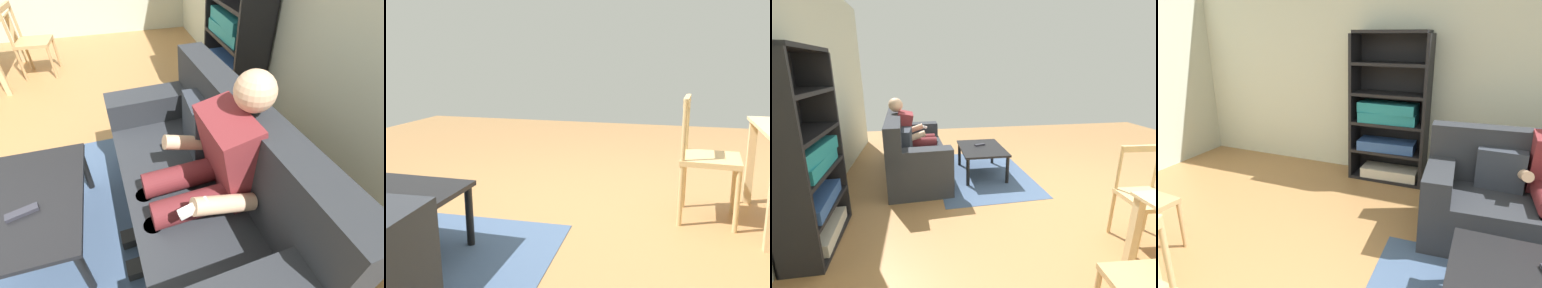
# 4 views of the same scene
# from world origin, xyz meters

# --- Properties ---
(couch) EXTENTS (1.89, 0.94, 0.96)m
(couch) POSITION_xyz_m (1.21, 2.06, 0.35)
(couch) COLOR #282B30
(couch) RESTS_ON ground_plane
(person_lounging) EXTENTS (0.61, 0.89, 1.19)m
(person_lounging) POSITION_xyz_m (1.34, 2.06, 0.62)
(person_lounging) COLOR maroon
(person_lounging) RESTS_ON ground_plane
(coffee_table) EXTENTS (0.91, 0.66, 0.43)m
(coffee_table) POSITION_xyz_m (1.08, 1.01, 0.38)
(coffee_table) COLOR black
(coffee_table) RESTS_ON ground_plane
(tv_remote) EXTENTS (0.10, 0.18, 0.02)m
(tv_remote) POSITION_xyz_m (1.19, 1.01, 0.45)
(tv_remote) COLOR #2D2D38
(tv_remote) RESTS_ON coffee_table
(bookshelf) EXTENTS (0.92, 0.36, 1.80)m
(bookshelf) POSITION_xyz_m (-0.34, 2.94, 0.76)
(bookshelf) COLOR black
(bookshelf) RESTS_ON ground_plane
(dining_chair_near_wall) EXTENTS (0.45, 0.45, 0.91)m
(dining_chair_near_wall) POSITION_xyz_m (-1.74, 0.65, 0.45)
(dining_chair_near_wall) COLOR tan
(dining_chair_near_wall) RESTS_ON ground_plane
(area_rug) EXTENTS (2.04, 1.46, 0.01)m
(area_rug) POSITION_xyz_m (1.08, 1.01, 0.00)
(area_rug) COLOR #3D5170
(area_rug) RESTS_ON ground_plane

